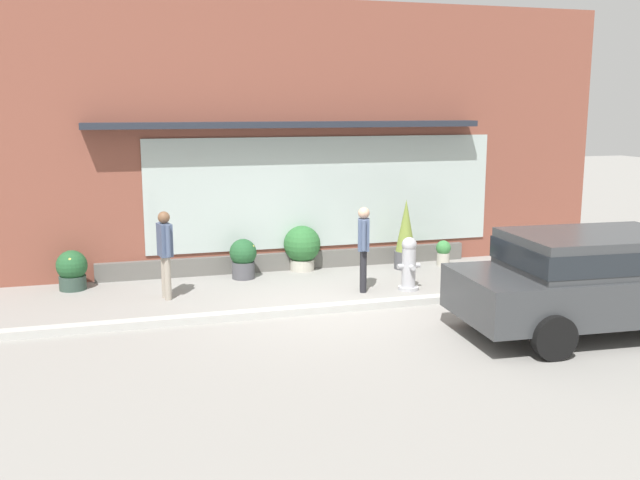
# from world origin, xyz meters

# --- Properties ---
(ground_plane) EXTENTS (60.00, 60.00, 0.00)m
(ground_plane) POSITION_xyz_m (0.00, 0.00, 0.00)
(ground_plane) COLOR gray
(curb_strip) EXTENTS (14.00, 0.24, 0.12)m
(curb_strip) POSITION_xyz_m (0.00, -0.20, 0.06)
(curb_strip) COLOR #B2B2AD
(curb_strip) RESTS_ON ground_plane
(storefront) EXTENTS (14.00, 0.81, 5.41)m
(storefront) POSITION_xyz_m (0.01, 3.19, 2.64)
(storefront) COLOR brown
(storefront) RESTS_ON ground_plane
(fire_hydrant) EXTENTS (0.43, 0.41, 0.98)m
(fire_hydrant) POSITION_xyz_m (1.68, 0.74, 0.49)
(fire_hydrant) COLOR #B2B2B7
(fire_hydrant) RESTS_ON ground_plane
(pedestrian_with_handbag) EXTENTS (0.33, 0.60, 1.55)m
(pedestrian_with_handbag) POSITION_xyz_m (0.85, 0.89, 0.88)
(pedestrian_with_handbag) COLOR #232328
(pedestrian_with_handbag) RESTS_ON ground_plane
(pedestrian_passerby) EXTENTS (0.26, 0.51, 1.55)m
(pedestrian_passerby) POSITION_xyz_m (-2.63, 1.37, 0.90)
(pedestrian_passerby) COLOR #9E9384
(pedestrian_passerby) RESTS_ON ground_plane
(parked_car_dark_gray) EXTENTS (4.62, 2.23, 1.51)m
(parked_car_dark_gray) POSITION_xyz_m (3.42, -2.37, 0.86)
(parked_car_dark_gray) COLOR #383A3D
(parked_car_dark_gray) RESTS_ON ground_plane
(potted_plant_corner_tall) EXTENTS (0.53, 0.53, 0.78)m
(potted_plant_corner_tall) POSITION_xyz_m (-1.07, 2.47, 0.42)
(potted_plant_corner_tall) COLOR #4C4C51
(potted_plant_corner_tall) RESTS_ON ground_plane
(potted_plant_window_left) EXTENTS (0.31, 0.31, 0.54)m
(potted_plant_window_left) POSITION_xyz_m (3.21, 2.43, 0.29)
(potted_plant_window_left) COLOR #B7B2A3
(potted_plant_window_left) RESTS_ON ground_plane
(potted_plant_window_right) EXTENTS (0.45, 0.45, 1.45)m
(potted_plant_window_right) POSITION_xyz_m (2.31, 2.37, 0.69)
(potted_plant_window_right) COLOR #4C4C51
(potted_plant_window_right) RESTS_ON ground_plane
(potted_plant_doorstep) EXTENTS (0.76, 0.76, 0.92)m
(potted_plant_doorstep) POSITION_xyz_m (0.22, 2.84, 0.50)
(potted_plant_doorstep) COLOR #B7B2A3
(potted_plant_doorstep) RESTS_ON ground_plane
(potted_plant_low_front) EXTENTS (0.56, 0.56, 0.74)m
(potted_plant_low_front) POSITION_xyz_m (-4.24, 2.50, 0.38)
(potted_plant_low_front) COLOR #33473D
(potted_plant_low_front) RESTS_ON ground_plane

